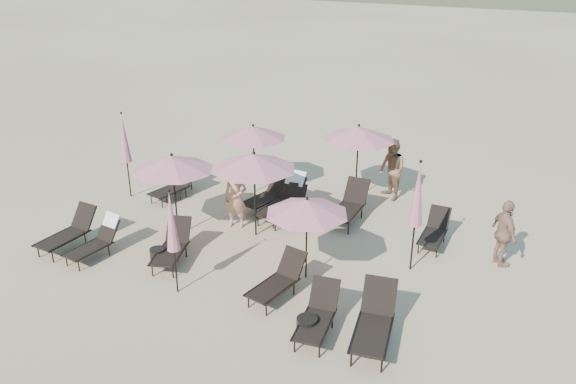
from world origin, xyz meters
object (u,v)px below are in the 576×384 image
at_px(lounger_9, 290,206).
at_px(lounger_8, 285,198).
at_px(side_table_0, 158,256).
at_px(beachgoer_b, 392,170).
at_px(umbrella_closed_1, 417,195).
at_px(beachgoer_c, 504,234).
at_px(umbrella_open_4, 359,133).
at_px(lounger_0, 69,231).
at_px(lounger_7, 174,185).
at_px(lounger_2, 172,246).
at_px(umbrella_open_1, 254,162).
at_px(lounger_10, 350,205).
at_px(lounger_6, 181,180).
at_px(umbrella_closed_2, 124,138).
at_px(lounger_4, 318,315).
at_px(lounger_1, 97,239).
at_px(lounger_12, 267,194).
at_px(umbrella_open_2, 307,207).
at_px(lounger_5, 374,321).
at_px(umbrella_open_0, 172,163).
at_px(side_table_1, 307,327).
at_px(lounger_3, 279,280).
at_px(umbrella_open_3, 253,132).
at_px(beachgoer_a, 236,197).
at_px(umbrella_closed_0, 172,222).
at_px(lounger_11, 435,230).

bearing_deg(lounger_9, lounger_8, 145.86).
xyz_separation_m(side_table_0, beachgoer_b, (4.27, 6.31, 0.75)).
distance_m(umbrella_closed_1, beachgoer_c, 2.54).
height_order(beachgoer_b, beachgoer_c, beachgoer_b).
height_order(umbrella_open_4, umbrella_closed_1, umbrella_closed_1).
distance_m(lounger_0, lounger_7, 3.85).
distance_m(lounger_2, lounger_8, 3.84).
relative_size(umbrella_open_1, umbrella_open_4, 1.00).
xyz_separation_m(lounger_2, lounger_10, (3.31, 4.04, 0.05)).
distance_m(lounger_0, lounger_6, 4.37).
height_order(lounger_7, lounger_10, lounger_10).
bearing_deg(umbrella_closed_2, umbrella_closed_1, -5.19).
height_order(lounger_4, lounger_9, lounger_4).
bearing_deg(lounger_1, beachgoer_c, 30.46).
bearing_deg(beachgoer_b, lounger_1, -86.10).
bearing_deg(lounger_4, lounger_12, 120.19).
relative_size(lounger_12, umbrella_open_2, 0.85).
xyz_separation_m(lounger_7, lounger_10, (5.54, 0.72, 0.07)).
distance_m(lounger_5, umbrella_open_0, 6.82).
bearing_deg(lounger_0, beachgoer_b, 48.77).
height_order(lounger_6, umbrella_open_0, umbrella_open_0).
relative_size(beachgoer_b, beachgoer_c, 1.11).
bearing_deg(beachgoer_b, side_table_1, -42.48).
relative_size(side_table_0, beachgoer_b, 0.22).
bearing_deg(umbrella_closed_2, umbrella_open_4, 22.68).
xyz_separation_m(lounger_6, side_table_1, (6.54, -5.28, -0.19)).
relative_size(lounger_3, beachgoer_c, 0.98).
distance_m(umbrella_open_4, side_table_0, 7.00).
height_order(umbrella_open_3, beachgoer_b, umbrella_open_3).
relative_size(lounger_3, lounger_12, 0.95).
bearing_deg(lounger_10, umbrella_open_4, 102.91).
height_order(umbrella_open_1, beachgoer_a, umbrella_open_1).
bearing_deg(umbrella_closed_0, umbrella_closed_1, 34.01).
height_order(umbrella_open_2, umbrella_open_3, umbrella_open_3).
height_order(lounger_0, lounger_2, lounger_0).
height_order(lounger_4, umbrella_open_1, umbrella_open_1).
bearing_deg(umbrella_open_0, umbrella_open_2, -8.76).
distance_m(lounger_11, side_table_1, 5.24).
xyz_separation_m(lounger_4, umbrella_open_2, (-1.02, 1.86, 1.43)).
relative_size(umbrella_open_0, umbrella_open_2, 1.13).
distance_m(lounger_12, beachgoer_b, 3.95).
bearing_deg(beachgoer_a, lounger_11, 4.22).
bearing_deg(umbrella_open_3, umbrella_open_4, 14.37).
bearing_deg(side_table_1, lounger_12, 123.21).
xyz_separation_m(lounger_0, umbrella_open_2, (6.25, 1.12, 1.40)).
bearing_deg(lounger_2, lounger_5, -26.04).
relative_size(lounger_11, beachgoer_c, 0.87).
bearing_deg(umbrella_closed_2, side_table_1, -28.74).
relative_size(lounger_12, side_table_0, 4.23).
xyz_separation_m(lounger_4, lounger_7, (-6.59, 4.53, -0.00)).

